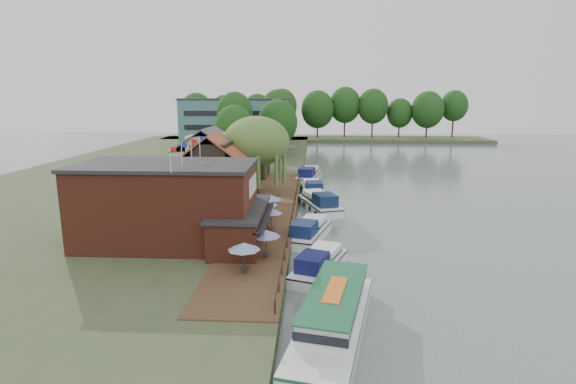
{
  "coord_description": "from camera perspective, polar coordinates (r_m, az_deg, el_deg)",
  "views": [
    {
      "loc": [
        -3.07,
        -38.9,
        14.06
      ],
      "look_at": [
        -6.0,
        12.0,
        3.0
      ],
      "focal_mm": 28.0,
      "sensor_mm": 36.0,
      "label": 1
    }
  ],
  "objects": [
    {
      "name": "tour_boat",
      "position": [
        27.42,
        5.72,
        -15.31
      ],
      "size": [
        6.21,
        13.36,
        2.81
      ],
      "primitive_type": null,
      "rotation": [
        0.0,
        0.0,
        -0.21
      ],
      "color": "silver",
      "rests_on": "ground"
    },
    {
      "name": "cruiser_0",
      "position": [
        36.31,
        3.99,
        -8.73
      ],
      "size": [
        5.77,
        9.57,
        2.18
      ],
      "primitive_type": null,
      "rotation": [
        0.0,
        0.0,
        -0.33
      ],
      "color": "silver",
      "rests_on": "ground"
    },
    {
      "name": "bank_tree_3",
      "position": [
        117.73,
        -1.34,
        9.4
      ],
      "size": [
        8.94,
        8.94,
        14.48
      ],
      "primitive_type": null,
      "color": "#143811",
      "rests_on": "land_bank"
    },
    {
      "name": "umbrella_0",
      "position": [
        33.59,
        -5.58,
        -8.34
      ],
      "size": [
        2.44,
        2.44,
        2.38
      ],
      "primitive_type": null,
      "color": "#1A4394",
      "rests_on": "quay_deck"
    },
    {
      "name": "cruiser_1",
      "position": [
        44.51,
        2.72,
        -4.68
      ],
      "size": [
        5.39,
        9.79,
        2.24
      ],
      "primitive_type": null,
      "rotation": [
        0.0,
        0.0,
        -0.27
      ],
      "color": "white",
      "rests_on": "ground"
    },
    {
      "name": "cottage_a",
      "position": [
        54.94,
        -9.3,
        2.85
      ],
      "size": [
        8.6,
        7.6,
        8.5
      ],
      "primitive_type": null,
      "color": "black",
      "rests_on": "land_bank"
    },
    {
      "name": "willow",
      "position": [
        58.9,
        -4.0,
        4.55
      ],
      "size": [
        8.6,
        8.6,
        10.43
      ],
      "primitive_type": null,
      "color": "#476B2D",
      "rests_on": "land_bank"
    },
    {
      "name": "bank_tree_2",
      "position": [
        96.64,
        -1.33,
        8.1
      ],
      "size": [
        8.46,
        8.46,
        12.19
      ],
      "primitive_type": null,
      "color": "#143811",
      "rests_on": "land_bank"
    },
    {
      "name": "cottage_b",
      "position": [
        65.25,
        -9.99,
        4.29
      ],
      "size": [
        9.6,
        8.6,
        8.5
      ],
      "primitive_type": null,
      "color": "beige",
      "rests_on": "land_bank"
    },
    {
      "name": "cruiser_4",
      "position": [
        74.77,
        2.66,
        2.37
      ],
      "size": [
        5.06,
        10.76,
        2.52
      ],
      "primitive_type": null,
      "rotation": [
        0.0,
        0.0,
        -0.17
      ],
      "color": "silver",
      "rests_on": "ground"
    },
    {
      "name": "bank_tree_1",
      "position": [
        91.47,
        -6.72,
        8.27
      ],
      "size": [
        7.2,
        7.2,
        13.71
      ],
      "primitive_type": null,
      "color": "#143811",
      "rests_on": "land_bank"
    },
    {
      "name": "umbrella_4",
      "position": [
        48.84,
        -2.18,
        -1.72
      ],
      "size": [
        2.43,
        2.43,
        2.38
      ],
      "primitive_type": null,
      "color": "navy",
      "rests_on": "quay_deck"
    },
    {
      "name": "bank_tree_0",
      "position": [
        82.24,
        -6.82,
        7.0
      ],
      "size": [
        6.84,
        6.84,
        11.34
      ],
      "primitive_type": null,
      "color": "#143811",
      "rests_on": "land_bank"
    },
    {
      "name": "umbrella_1",
      "position": [
        36.47,
        -2.8,
        -6.61
      ],
      "size": [
        2.39,
        2.39,
        2.38
      ],
      "primitive_type": null,
      "color": "navy",
      "rests_on": "quay_deck"
    },
    {
      "name": "cruiser_2",
      "position": [
        55.61,
        4.01,
        -1.11
      ],
      "size": [
        6.49,
        10.79,
        2.5
      ],
      "primitive_type": null,
      "rotation": [
        0.0,
        0.0,
        0.33
      ],
      "color": "white",
      "rests_on": "ground"
    },
    {
      "name": "quay_rail",
      "position": [
        51.02,
        0.69,
        -2.01
      ],
      "size": [
        0.2,
        49.0,
        1.0
      ],
      "primitive_type": null,
      "color": "black",
      "rests_on": "land_bank"
    },
    {
      "name": "bank_tree_4",
      "position": [
        126.0,
        -0.78,
        9.66
      ],
      "size": [
        8.24,
        8.24,
        14.8
      ],
      "primitive_type": null,
      "color": "#143811",
      "rests_on": "land_bank"
    },
    {
      "name": "pub",
      "position": [
        40.55,
        -12.44,
        -1.47
      ],
      "size": [
        20.0,
        11.0,
        7.3
      ],
      "primitive_type": null,
      "color": "maroon",
      "rests_on": "land_bank"
    },
    {
      "name": "hotel_block",
      "position": [
        110.75,
        -6.63,
        8.58
      ],
      "size": [
        25.4,
        12.4,
        12.3
      ],
      "primitive_type": null,
      "color": "#38666B",
      "rests_on": "land_bank"
    },
    {
      "name": "bank_tree_5",
      "position": [
        135.51,
        -1.62,
        9.56
      ],
      "size": [
        6.15,
        6.15,
        13.47
      ],
      "primitive_type": null,
      "color": "#143811",
      "rests_on": "land_bank"
    },
    {
      "name": "umbrella_2",
      "position": [
        43.3,
        -2.14,
        -3.55
      ],
      "size": [
        2.18,
        2.18,
        2.38
      ],
      "primitive_type": null,
      "color": "navy",
      "rests_on": "quay_deck"
    },
    {
      "name": "land_bank",
      "position": [
        79.82,
        -16.49,
        1.95
      ],
      "size": [
        50.0,
        140.0,
        1.0
      ],
      "primitive_type": "cube",
      "color": "#384728",
      "rests_on": "ground"
    },
    {
      "name": "cruiser_3",
      "position": [
        64.09,
        3.17,
        0.59
      ],
      "size": [
        4.16,
        9.78,
        2.28
      ],
      "primitive_type": null,
      "rotation": [
        0.0,
        0.0,
        0.12
      ],
      "color": "white",
      "rests_on": "ground"
    },
    {
      "name": "quay_deck",
      "position": [
        50.84,
        -2.38,
        -2.6
      ],
      "size": [
        6.0,
        50.0,
        0.1
      ],
      "primitive_type": "cube",
      "color": "#47301E",
      "rests_on": "land_bank"
    },
    {
      "name": "umbrella_3",
      "position": [
        46.52,
        -2.6,
        -2.43
      ],
      "size": [
        2.07,
        2.07,
        2.38
      ],
      "primitive_type": null,
      "color": "navy",
      "rests_on": "quay_deck"
    },
    {
      "name": "swan",
      "position": [
        29.03,
        0.95,
        -16.23
      ],
      "size": [
        0.44,
        0.44,
        0.44
      ],
      "primitive_type": "sphere",
      "color": "white",
      "rests_on": "ground"
    },
    {
      "name": "ground",
      "position": [
        41.48,
        7.41,
        -7.68
      ],
      "size": [
        260.0,
        260.0,
        0.0
      ],
      "primitive_type": "plane",
      "color": "#515E5B",
      "rests_on": "ground"
    },
    {
      "name": "cottage_c",
      "position": [
        73.26,
        -5.33,
        5.28
      ],
      "size": [
        7.6,
        7.6,
        8.5
      ],
      "primitive_type": null,
      "color": "black",
      "rests_on": "land_bank"
    }
  ]
}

